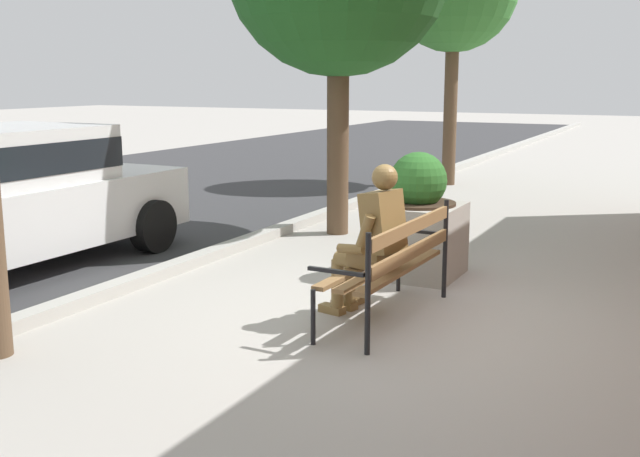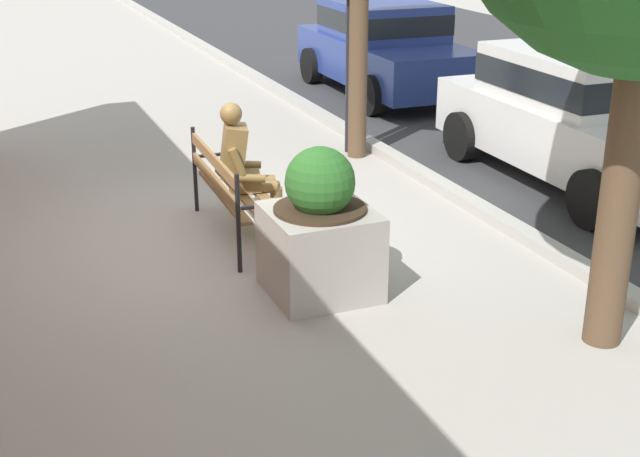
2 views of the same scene
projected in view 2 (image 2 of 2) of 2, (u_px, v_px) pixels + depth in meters
ground_plane at (213, 238)px, 8.84m from camera, size 80.00×80.00×0.00m
curb_stone at (460, 197)px, 9.84m from camera, size 60.00×0.20×0.12m
park_bench at (230, 186)px, 8.68m from camera, size 1.81×0.58×0.95m
bronze_statue_seated at (249, 171)px, 8.73m from camera, size 0.76×0.80×1.37m
concrete_planter at (320, 233)px, 7.44m from camera, size 0.89×0.89×1.32m
parked_car_blue at (384, 45)px, 14.87m from camera, size 4.12×1.96×1.56m
parked_car_white at (582, 113)px, 10.29m from camera, size 4.12×1.96×1.56m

